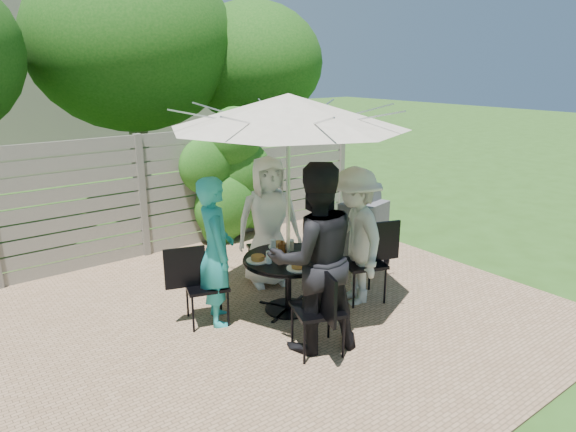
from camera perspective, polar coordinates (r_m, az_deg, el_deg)
backyard_envelope at (r=14.69m, az=-27.19°, el=14.02°), size 60.00×60.00×5.00m
patio_table at (r=5.97m, az=0.03°, el=-6.44°), size 1.31×1.31×0.67m
umbrella at (r=5.52m, az=0.03°, el=11.59°), size 3.31×3.31×2.51m
chair_back at (r=6.90m, az=-2.44°, el=-4.95°), size 0.56×0.70×0.92m
person_back at (r=6.59m, az=-2.18°, el=-0.67°), size 0.97×0.79×1.71m
chair_left at (r=5.86m, az=-9.12°, el=-9.22°), size 0.71×0.56×0.93m
person_left at (r=5.66m, az=-8.02°, el=-3.94°), size 0.58×0.71×1.68m
chair_front at (r=5.23m, az=3.33°, el=-12.19°), size 0.60×0.74×0.97m
person_front at (r=5.06m, az=2.91°, el=-4.75°), size 1.13×1.01×1.93m
chair_right at (r=6.38m, az=8.38°, el=-6.77°), size 0.76×0.61×0.99m
person_right at (r=6.13m, az=7.44°, el=-2.31°), size 0.95×1.23×1.67m
plate_back at (r=6.21m, az=-0.99°, el=-3.27°), size 0.26×0.26×0.06m
plate_left at (r=5.80m, az=-3.38°, el=-4.78°), size 0.26×0.26×0.06m
plate_front at (r=5.57m, az=1.16°, el=-5.66°), size 0.26×0.26×0.06m
plate_right at (r=6.00m, az=3.31°, el=-4.02°), size 0.26×0.26×0.06m
glass_back at (r=6.08m, az=-1.67°, el=-3.27°), size 0.07×0.07×0.14m
glass_left at (r=5.71m, az=-2.14°, el=-4.61°), size 0.07×0.07×0.14m
glass_right at (r=6.04m, az=2.07°, el=-3.39°), size 0.07×0.07×0.14m
syrup_jug at (r=5.90m, az=-0.68°, el=-3.79°), size 0.09×0.09×0.16m
coffee_cup at (r=6.10m, az=0.29°, el=-3.28°), size 0.08×0.08×0.12m
bbq_grill at (r=7.33m, az=8.34°, el=-1.32°), size 0.71×0.60×1.27m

